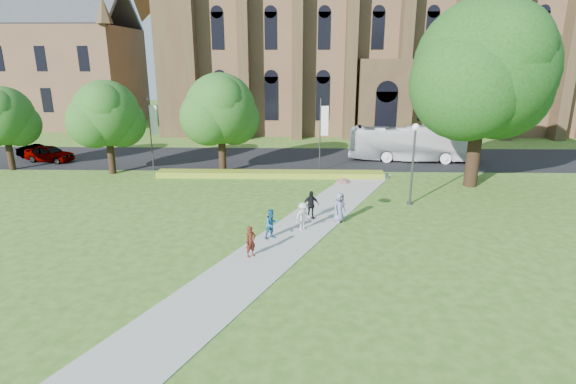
{
  "coord_description": "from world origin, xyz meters",
  "views": [
    {
      "loc": [
        0.3,
        -21.4,
        9.15
      ],
      "look_at": [
        -0.34,
        3.7,
        1.6
      ],
      "focal_mm": 28.0,
      "sensor_mm": 36.0,
      "label": 1
    }
  ],
  "objects_px": {
    "car_0": "(49,153)",
    "car_1": "(37,151)",
    "large_tree": "(484,69)",
    "streetlamp": "(414,154)",
    "tour_coach": "(411,144)",
    "pedestrian_0": "(251,241)"
  },
  "relations": [
    {
      "from": "streetlamp",
      "to": "car_0",
      "type": "distance_m",
      "value": 32.2
    },
    {
      "from": "large_tree",
      "to": "car_0",
      "type": "distance_m",
      "value": 36.93
    },
    {
      "from": "car_1",
      "to": "car_0",
      "type": "bearing_deg",
      "value": -110.41
    },
    {
      "from": "streetlamp",
      "to": "pedestrian_0",
      "type": "distance_m",
      "value": 12.84
    },
    {
      "from": "car_1",
      "to": "pedestrian_0",
      "type": "relative_size",
      "value": 2.44
    },
    {
      "from": "large_tree",
      "to": "tour_coach",
      "type": "height_order",
      "value": "large_tree"
    },
    {
      "from": "car_1",
      "to": "tour_coach",
      "type": "bearing_deg",
      "value": -74.69
    },
    {
      "from": "car_0",
      "to": "car_1",
      "type": "height_order",
      "value": "car_0"
    },
    {
      "from": "tour_coach",
      "to": "large_tree",
      "type": "bearing_deg",
      "value": -157.64
    },
    {
      "from": "streetlamp",
      "to": "large_tree",
      "type": "xyz_separation_m",
      "value": [
        5.5,
        4.5,
        5.07
      ]
    },
    {
      "from": "large_tree",
      "to": "car_1",
      "type": "distance_m",
      "value": 39.21
    },
    {
      "from": "car_1",
      "to": "large_tree",
      "type": "bearing_deg",
      "value": -87.26
    },
    {
      "from": "streetlamp",
      "to": "car_0",
      "type": "height_order",
      "value": "streetlamp"
    },
    {
      "from": "streetlamp",
      "to": "large_tree",
      "type": "height_order",
      "value": "large_tree"
    },
    {
      "from": "pedestrian_0",
      "to": "car_0",
      "type": "bearing_deg",
      "value": 96.0
    },
    {
      "from": "streetlamp",
      "to": "car_0",
      "type": "bearing_deg",
      "value": 158.79
    },
    {
      "from": "streetlamp",
      "to": "car_1",
      "type": "height_order",
      "value": "streetlamp"
    },
    {
      "from": "large_tree",
      "to": "car_0",
      "type": "height_order",
      "value": "large_tree"
    },
    {
      "from": "tour_coach",
      "to": "car_1",
      "type": "bearing_deg",
      "value": 95.3
    },
    {
      "from": "car_0",
      "to": "pedestrian_0",
      "type": "height_order",
      "value": "pedestrian_0"
    },
    {
      "from": "large_tree",
      "to": "pedestrian_0",
      "type": "xyz_separation_m",
      "value": [
        -14.97,
        -12.81,
        -7.56
      ]
    },
    {
      "from": "streetlamp",
      "to": "pedestrian_0",
      "type": "height_order",
      "value": "streetlamp"
    }
  ]
}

